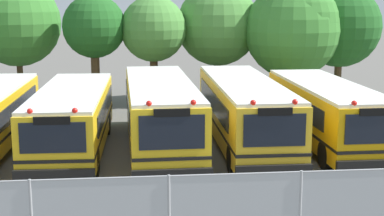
{
  "coord_description": "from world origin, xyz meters",
  "views": [
    {
      "loc": [
        -0.99,
        -21.84,
        5.85
      ],
      "look_at": [
        1.29,
        0.0,
        1.6
      ],
      "focal_mm": 54.09,
      "sensor_mm": 36.0,
      "label": 1
    }
  ],
  "objects_px": {
    "school_bus_3": "(244,110)",
    "tree_4": "(218,23)",
    "school_bus_4": "(326,112)",
    "tree_6": "(341,27)",
    "tree_2": "(95,27)",
    "traffic_cone": "(14,213)",
    "tree_5": "(295,28)",
    "tree_3": "(151,30)",
    "school_bus_1": "(72,117)",
    "school_bus_2": "(160,112)",
    "tree_1": "(19,22)"
  },
  "relations": [
    {
      "from": "school_bus_1",
      "to": "school_bus_4",
      "type": "xyz_separation_m",
      "value": [
        9.88,
        -0.04,
        0.03
      ]
    },
    {
      "from": "school_bus_1",
      "to": "tree_3",
      "type": "bearing_deg",
      "value": -107.85
    },
    {
      "from": "school_bus_3",
      "to": "tree_4",
      "type": "distance_m",
      "value": 10.49
    },
    {
      "from": "school_bus_1",
      "to": "tree_2",
      "type": "distance_m",
      "value": 9.82
    },
    {
      "from": "school_bus_2",
      "to": "school_bus_1",
      "type": "bearing_deg",
      "value": 0.04
    },
    {
      "from": "school_bus_3",
      "to": "tree_1",
      "type": "xyz_separation_m",
      "value": [
        -10.45,
        10.57,
        3.03
      ]
    },
    {
      "from": "school_bus_1",
      "to": "school_bus_3",
      "type": "relative_size",
      "value": 0.9
    },
    {
      "from": "tree_4",
      "to": "school_bus_4",
      "type": "bearing_deg",
      "value": -74.93
    },
    {
      "from": "tree_6",
      "to": "tree_3",
      "type": "bearing_deg",
      "value": -178.77
    },
    {
      "from": "school_bus_1",
      "to": "school_bus_4",
      "type": "bearing_deg",
      "value": -178.62
    },
    {
      "from": "tree_2",
      "to": "tree_3",
      "type": "xyz_separation_m",
      "value": [
        2.93,
        0.07,
        -0.13
      ]
    },
    {
      "from": "tree_2",
      "to": "traffic_cone",
      "type": "bearing_deg",
      "value": -94.41
    },
    {
      "from": "tree_1",
      "to": "tree_6",
      "type": "distance_m",
      "value": 17.76
    },
    {
      "from": "tree_1",
      "to": "tree_3",
      "type": "height_order",
      "value": "tree_1"
    },
    {
      "from": "tree_4",
      "to": "tree_5",
      "type": "height_order",
      "value": "tree_5"
    },
    {
      "from": "tree_4",
      "to": "school_bus_3",
      "type": "bearing_deg",
      "value": -92.41
    },
    {
      "from": "school_bus_2",
      "to": "tree_2",
      "type": "relative_size",
      "value": 1.71
    },
    {
      "from": "tree_3",
      "to": "tree_6",
      "type": "xyz_separation_m",
      "value": [
        10.6,
        0.23,
        0.08
      ]
    },
    {
      "from": "tree_2",
      "to": "tree_4",
      "type": "xyz_separation_m",
      "value": [
        6.67,
        0.99,
        0.14
      ]
    },
    {
      "from": "school_bus_2",
      "to": "traffic_cone",
      "type": "relative_size",
      "value": 18.71
    },
    {
      "from": "school_bus_1",
      "to": "tree_5",
      "type": "xyz_separation_m",
      "value": [
        10.98,
        8.59,
        2.86
      ]
    },
    {
      "from": "tree_2",
      "to": "tree_5",
      "type": "bearing_deg",
      "value": -4.22
    },
    {
      "from": "school_bus_4",
      "to": "tree_6",
      "type": "xyz_separation_m",
      "value": [
        4.05,
        9.71,
        2.8
      ]
    },
    {
      "from": "school_bus_3",
      "to": "tree_5",
      "type": "xyz_separation_m",
      "value": [
        4.33,
        8.3,
        2.77
      ]
    },
    {
      "from": "tree_2",
      "to": "tree_6",
      "type": "bearing_deg",
      "value": 1.24
    },
    {
      "from": "tree_3",
      "to": "traffic_cone",
      "type": "bearing_deg",
      "value": -104.28
    },
    {
      "from": "traffic_cone",
      "to": "school_bus_4",
      "type": "bearing_deg",
      "value": 33.02
    },
    {
      "from": "school_bus_1",
      "to": "traffic_cone",
      "type": "distance_m",
      "value": 7.15
    },
    {
      "from": "school_bus_2",
      "to": "tree_4",
      "type": "bearing_deg",
      "value": -111.16
    },
    {
      "from": "school_bus_1",
      "to": "traffic_cone",
      "type": "bearing_deg",
      "value": 84.66
    },
    {
      "from": "school_bus_4",
      "to": "traffic_cone",
      "type": "height_order",
      "value": "school_bus_4"
    },
    {
      "from": "school_bus_1",
      "to": "school_bus_3",
      "type": "bearing_deg",
      "value": -175.82
    },
    {
      "from": "school_bus_2",
      "to": "traffic_cone",
      "type": "height_order",
      "value": "school_bus_2"
    },
    {
      "from": "school_bus_3",
      "to": "school_bus_4",
      "type": "distance_m",
      "value": 3.24
    },
    {
      "from": "school_bus_4",
      "to": "tree_5",
      "type": "xyz_separation_m",
      "value": [
        1.1,
        8.63,
        2.83
      ]
    },
    {
      "from": "school_bus_2",
      "to": "tree_6",
      "type": "xyz_separation_m",
      "value": [
        10.6,
        9.6,
        2.72
      ]
    },
    {
      "from": "tree_3",
      "to": "tree_1",
      "type": "bearing_deg",
      "value": 168.62
    },
    {
      "from": "school_bus_2",
      "to": "school_bus_4",
      "type": "relative_size",
      "value": 1.09
    },
    {
      "from": "tree_1",
      "to": "tree_5",
      "type": "xyz_separation_m",
      "value": [
        14.77,
        -2.28,
        -0.26
      ]
    },
    {
      "from": "school_bus_3",
      "to": "tree_3",
      "type": "distance_m",
      "value": 10.09
    },
    {
      "from": "school_bus_4",
      "to": "tree_5",
      "type": "distance_m",
      "value": 9.15
    },
    {
      "from": "tree_5",
      "to": "tree_6",
      "type": "bearing_deg",
      "value": 19.98
    },
    {
      "from": "tree_3",
      "to": "tree_5",
      "type": "distance_m",
      "value": 7.7
    },
    {
      "from": "tree_2",
      "to": "tree_1",
      "type": "bearing_deg",
      "value": 160.35
    },
    {
      "from": "school_bus_1",
      "to": "school_bus_2",
      "type": "xyz_separation_m",
      "value": [
        3.33,
        0.07,
        0.12
      ]
    },
    {
      "from": "school_bus_3",
      "to": "school_bus_1",
      "type": "bearing_deg",
      "value": 3.1
    },
    {
      "from": "school_bus_1",
      "to": "school_bus_4",
      "type": "height_order",
      "value": "school_bus_4"
    },
    {
      "from": "tree_1",
      "to": "tree_4",
      "type": "relative_size",
      "value": 1.03
    },
    {
      "from": "school_bus_3",
      "to": "tree_5",
      "type": "relative_size",
      "value": 1.57
    },
    {
      "from": "tree_2",
      "to": "tree_5",
      "type": "distance_m",
      "value": 10.6
    }
  ]
}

